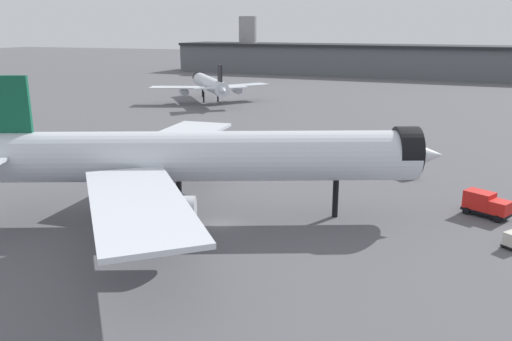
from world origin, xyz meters
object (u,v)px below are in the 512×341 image
Objects in this scene: airliner_near_gate at (194,157)px; service_truck_front at (486,204)px; airliner_far_taxiway at (209,84)px; baggage_tug_wing at (407,171)px.

service_truck_front is (33.62, 12.88, -6.10)m from airliner_near_gate.
airliner_near_gate is at bearing 167.33° from airliner_far_taxiway.
baggage_tug_wing is (-10.59, 14.81, -0.62)m from service_truck_front.
service_truck_front is at bearing 168.66° from baggage_tug_wing.
airliner_far_taxiway is at bearing 161.61° from service_truck_front.
airliner_far_taxiway is 6.17× the size of service_truck_front.
baggage_tug_wing is (65.37, -67.91, -4.51)m from airliner_far_taxiway.
airliner_far_taxiway reaches higher than service_truck_front.
airliner_near_gate is 36.51m from service_truck_front.
baggage_tug_wing is at bearing 154.63° from service_truck_front.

